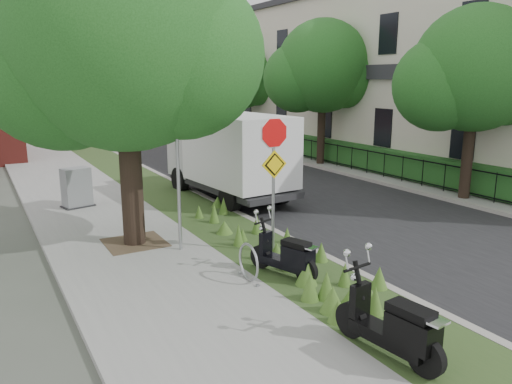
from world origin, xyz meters
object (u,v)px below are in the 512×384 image
Objects in this scene: scooter_near at (399,333)px; sign_assembly at (274,157)px; utility_cabinet at (77,188)px; scooter_far at (290,259)px; box_truck at (231,153)px.

sign_assembly is at bearing 79.63° from scooter_near.
sign_assembly is 2.64× the size of utility_cabinet.
utility_cabinet reaches higher than scooter_far.
sign_assembly reaches higher than scooter_near.
box_truck reaches higher than scooter_near.
scooter_far is 7.39m from box_truck.
sign_assembly is at bearing -107.18° from box_truck.
scooter_far is 8.47m from utility_cabinet.
scooter_far is (-0.51, -1.46, -1.82)m from sign_assembly.
scooter_near is 1.55× the size of utility_cabinet.
box_truck is (1.70, 5.51, -0.72)m from sign_assembly.
scooter_near is 3.33m from scooter_far.
box_truck is 5.03m from utility_cabinet.
box_truck is (2.58, 10.28, 1.05)m from scooter_near.
scooter_near is (-0.87, -4.77, -1.77)m from sign_assembly.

